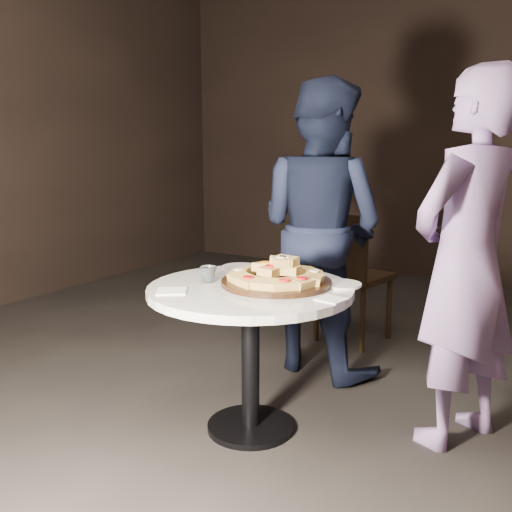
# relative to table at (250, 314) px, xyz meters

# --- Properties ---
(floor) EXTENTS (7.00, 7.00, 0.00)m
(floor) POSITION_rel_table_xyz_m (0.09, 0.12, -0.57)
(floor) COLOR black
(floor) RESTS_ON ground
(table) EXTENTS (1.13, 1.13, 0.70)m
(table) POSITION_rel_table_xyz_m (0.00, 0.00, 0.00)
(table) COLOR black
(table) RESTS_ON ground
(serving_board) EXTENTS (0.61, 0.61, 0.02)m
(serving_board) POSITION_rel_table_xyz_m (0.09, 0.08, 0.14)
(serving_board) COLOR black
(serving_board) RESTS_ON table
(focaccia_pile) EXTENTS (0.45, 0.45, 0.12)m
(focaccia_pile) POSITION_rel_table_xyz_m (0.09, 0.08, 0.19)
(focaccia_pile) COLOR tan
(focaccia_pile) RESTS_ON serving_board
(plate_left) EXTENTS (0.25, 0.25, 0.01)m
(plate_left) POSITION_rel_table_xyz_m (-0.24, 0.30, 0.14)
(plate_left) COLOR white
(plate_left) RESTS_ON table
(plate_right) EXTENTS (0.21, 0.21, 0.01)m
(plate_right) POSITION_rel_table_xyz_m (0.35, 0.22, 0.14)
(plate_right) COLOR white
(plate_right) RESTS_ON table
(water_glass) EXTENTS (0.09, 0.09, 0.07)m
(water_glass) POSITION_rel_table_xyz_m (-0.21, -0.04, 0.17)
(water_glass) COLOR silver
(water_glass) RESTS_ON table
(napkin_near) EXTENTS (0.17, 0.17, 0.01)m
(napkin_near) POSITION_rel_table_xyz_m (-0.24, -0.26, 0.13)
(napkin_near) COLOR white
(napkin_near) RESTS_ON table
(napkin_far) EXTENTS (0.13, 0.13, 0.01)m
(napkin_far) POSITION_rel_table_xyz_m (0.41, -0.03, 0.13)
(napkin_far) COLOR white
(napkin_far) RESTS_ON table
(chair_far) EXTENTS (0.49, 0.50, 0.90)m
(chair_far) POSITION_rel_table_xyz_m (-0.08, 1.36, -0.05)
(chair_far) COLOR black
(chair_far) RESTS_ON ground
(diner_navy) EXTENTS (0.94, 0.80, 1.69)m
(diner_navy) POSITION_rel_table_xyz_m (-0.06, 0.89, 0.28)
(diner_navy) COLOR black
(diner_navy) RESTS_ON ground
(diner_teal) EXTENTS (0.61, 0.71, 1.65)m
(diner_teal) POSITION_rel_table_xyz_m (0.84, 0.42, 0.26)
(diner_teal) COLOR #866FAA
(diner_teal) RESTS_ON ground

